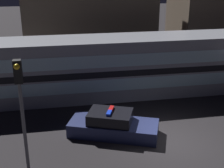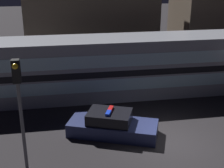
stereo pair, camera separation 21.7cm
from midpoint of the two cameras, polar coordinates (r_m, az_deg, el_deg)
The scene contains 5 objects.
ground_plane at distance 15.60m, azimuth 11.22°, elevation -10.41°, with size 120.00×120.00×0.00m, color #262326.
train at distance 20.17m, azimuth 0.18°, elevation 3.16°, with size 17.12×3.08×3.81m.
police_car at distance 15.76m, azimuth 0.41°, elevation -7.56°, with size 4.74×3.25×1.35m.
traffic_light_corner at distance 12.42m, azimuth -16.14°, elevation -2.31°, with size 0.30×0.46×4.75m.
building_left at distance 27.78m, azimuth -3.62°, elevation 13.69°, with size 11.17×4.54×9.29m.
Camera 2 is at (-5.06, -12.44, 7.91)m, focal length 50.00 mm.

